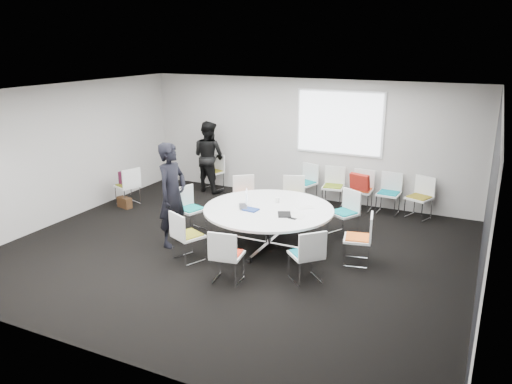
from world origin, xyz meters
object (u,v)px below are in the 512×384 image
at_px(chair_back_b, 333,194).
at_px(cup, 277,200).
at_px(chair_ring_e, 191,218).
at_px(person_main, 172,195).
at_px(brown_bag, 125,202).
at_px(chair_ring_f, 188,245).
at_px(chair_ring_g, 227,265).
at_px(chair_ring_d, 245,205).
at_px(conference_table, 269,217).
at_px(chair_back_c, 361,198).
at_px(chair_back_d, 388,201).
at_px(chair_spare_left, 128,193).
at_px(chair_person_back, 213,178).
at_px(chair_ring_h, 306,265).
at_px(laptop, 246,207).
at_px(chair_ring_a, 358,248).
at_px(maroon_bag, 127,178).
at_px(chair_ring_c, 293,205).
at_px(chair_back_e, 419,206).
at_px(person_back, 209,156).
at_px(chair_ring_b, 344,222).
at_px(chair_back_a, 305,190).

bearing_deg(chair_back_b, cup, 74.25).
relative_size(chair_ring_e, person_main, 0.46).
bearing_deg(chair_back_b, brown_bag, 19.96).
bearing_deg(chair_ring_f, chair_ring_g, 1.54).
height_order(chair_ring_d, cup, chair_ring_d).
relative_size(conference_table, chair_back_c, 2.66).
bearing_deg(conference_table, chair_back_c, 69.69).
distance_m(chair_back_d, chair_spare_left, 5.82).
relative_size(chair_back_c, chair_person_back, 1.00).
relative_size(chair_ring_g, chair_ring_h, 1.00).
relative_size(chair_spare_left, laptop, 2.55).
xyz_separation_m(chair_ring_g, person_main, (-1.61, 0.91, 0.68)).
bearing_deg(cup, brown_bag, 176.52).
xyz_separation_m(chair_ring_a, maroon_bag, (-5.55, 0.85, 0.34)).
distance_m(chair_ring_a, chair_spare_left, 5.60).
bearing_deg(chair_back_d, chair_back_c, 5.12).
xyz_separation_m(chair_ring_f, maroon_bag, (-2.90, 1.97, 0.34)).
bearing_deg(chair_ring_c, conference_table, 76.48).
bearing_deg(chair_ring_g, chair_back_b, 76.62).
bearing_deg(laptop, person_main, 83.91).
bearing_deg(conference_table, chair_back_e, 50.60).
xyz_separation_m(conference_table, cup, (0.01, 0.37, 0.22)).
bearing_deg(chair_person_back, maroon_bag, 78.06).
distance_m(person_back, brown_bag, 2.36).
bearing_deg(chair_ring_d, chair_ring_f, 54.65).
bearing_deg(maroon_bag, chair_ring_g, -31.51).
relative_size(chair_ring_b, chair_ring_h, 1.00).
bearing_deg(chair_ring_h, chair_ring_c, 69.56).
height_order(chair_ring_g, chair_spare_left, same).
relative_size(chair_back_a, chair_back_b, 1.00).
bearing_deg(chair_ring_d, chair_spare_left, -29.56).
height_order(chair_ring_b, brown_bag, chair_ring_b).
xyz_separation_m(chair_ring_e, chair_back_e, (3.94, 2.71, 0.00)).
relative_size(chair_person_back, brown_bag, 2.44).
bearing_deg(brown_bag, chair_back_a, 31.58).
xyz_separation_m(conference_table, chair_person_back, (-2.76, 2.74, -0.28)).
relative_size(chair_back_c, chair_back_d, 1.00).
bearing_deg(chair_ring_f, chair_back_d, 80.96).
distance_m(chair_back_b, laptop, 3.02).
height_order(chair_back_b, laptop, chair_back_b).
distance_m(chair_ring_c, chair_ring_f, 2.89).
bearing_deg(conference_table, person_back, 137.13).
height_order(chair_person_back, person_main, person_main).
relative_size(chair_ring_a, chair_back_a, 1.00).
xyz_separation_m(chair_ring_c, brown_bag, (-3.67, -1.01, -0.16)).
xyz_separation_m(chair_person_back, laptop, (2.38, -2.87, 0.47)).
relative_size(chair_ring_f, chair_back_b, 1.00).
height_order(conference_table, chair_spare_left, chair_spare_left).
bearing_deg(brown_bag, maroon_bag, 107.37).
height_order(chair_ring_e, person_back, person_back).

